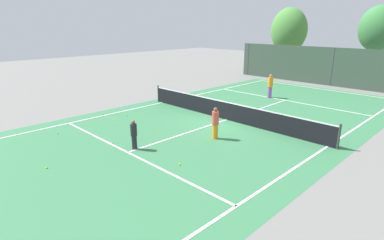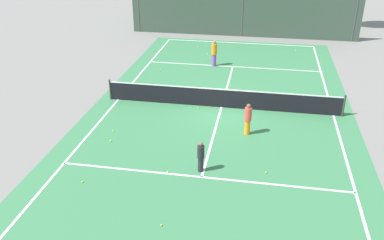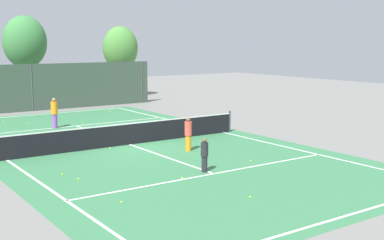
{
  "view_description": "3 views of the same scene",
  "coord_description": "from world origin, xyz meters",
  "px_view_note": "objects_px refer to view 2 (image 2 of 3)",
  "views": [
    {
      "loc": [
        10.0,
        -12.7,
        4.96
      ],
      "look_at": [
        0.62,
        -3.31,
        0.85
      ],
      "focal_mm": 28.69,
      "sensor_mm": 36.0,
      "label": 1
    },
    {
      "loc": [
        1.94,
        -19.22,
        8.8
      ],
      "look_at": [
        -0.9,
        -3.45,
        0.87
      ],
      "focal_mm": 38.9,
      "sensor_mm": 36.0,
      "label": 2
    },
    {
      "loc": [
        -10.76,
        -20.48,
        4.68
      ],
      "look_at": [
        1.49,
        -2.88,
        1.38
      ],
      "focal_mm": 47.64,
      "sensor_mm": 36.0,
      "label": 3
    }
  ],
  "objects_px": {
    "player_0": "(214,53)",
    "tennis_ball_4": "(198,108)",
    "tennis_ball_2": "(113,131)",
    "tennis_ball_9": "(296,50)",
    "tennis_ball_10": "(198,47)",
    "tennis_ball_12": "(82,182)",
    "tennis_ball_7": "(160,70)",
    "tennis_ball_13": "(161,225)",
    "ball_crate": "(204,94)",
    "tennis_ball_11": "(238,67)",
    "tennis_ball_5": "(263,93)",
    "tennis_ball_1": "(266,173)",
    "player_2": "(201,156)",
    "tennis_ball_6": "(271,104)",
    "tennis_ball_8": "(208,54)",
    "tennis_ball_3": "(111,141)",
    "player_1": "(248,119)",
    "tennis_ball_0": "(168,172)"
  },
  "relations": [
    {
      "from": "player_0",
      "to": "tennis_ball_4",
      "type": "relative_size",
      "value": 25.3
    },
    {
      "from": "tennis_ball_2",
      "to": "tennis_ball_9",
      "type": "distance_m",
      "value": 16.62
    },
    {
      "from": "tennis_ball_10",
      "to": "tennis_ball_12",
      "type": "relative_size",
      "value": 1.0
    },
    {
      "from": "tennis_ball_7",
      "to": "tennis_ball_13",
      "type": "relative_size",
      "value": 1.0
    },
    {
      "from": "tennis_ball_9",
      "to": "tennis_ball_10",
      "type": "relative_size",
      "value": 1.0
    },
    {
      "from": "ball_crate",
      "to": "tennis_ball_12",
      "type": "relative_size",
      "value": 6.45
    },
    {
      "from": "tennis_ball_11",
      "to": "tennis_ball_4",
      "type": "bearing_deg",
      "value": -102.93
    },
    {
      "from": "tennis_ball_5",
      "to": "tennis_ball_10",
      "type": "xyz_separation_m",
      "value": [
        -4.95,
        8.12,
        0.0
      ]
    },
    {
      "from": "tennis_ball_1",
      "to": "tennis_ball_12",
      "type": "xyz_separation_m",
      "value": [
        -6.61,
        -1.81,
        0.0
      ]
    },
    {
      "from": "player_2",
      "to": "ball_crate",
      "type": "bearing_deg",
      "value": 97.85
    },
    {
      "from": "tennis_ball_6",
      "to": "tennis_ball_8",
      "type": "bearing_deg",
      "value": 119.16
    },
    {
      "from": "player_2",
      "to": "tennis_ball_8",
      "type": "distance_m",
      "value": 14.87
    },
    {
      "from": "tennis_ball_3",
      "to": "tennis_ball_7",
      "type": "height_order",
      "value": "same"
    },
    {
      "from": "player_0",
      "to": "tennis_ball_13",
      "type": "bearing_deg",
      "value": -88.55
    },
    {
      "from": "tennis_ball_3",
      "to": "ball_crate",
      "type": "bearing_deg",
      "value": 59.66
    },
    {
      "from": "tennis_ball_9",
      "to": "tennis_ball_3",
      "type": "bearing_deg",
      "value": -119.21
    },
    {
      "from": "tennis_ball_3",
      "to": "player_2",
      "type": "bearing_deg",
      "value": -20.66
    },
    {
      "from": "player_1",
      "to": "tennis_ball_7",
      "type": "bearing_deg",
      "value": 128.01
    },
    {
      "from": "tennis_ball_6",
      "to": "tennis_ball_2",
      "type": "bearing_deg",
      "value": -148.7
    },
    {
      "from": "tennis_ball_10",
      "to": "tennis_ball_11",
      "type": "xyz_separation_m",
      "value": [
        3.3,
        -4.01,
        0.0
      ]
    },
    {
      "from": "tennis_ball_7",
      "to": "tennis_ball_11",
      "type": "xyz_separation_m",
      "value": [
        4.81,
        1.42,
        0.0
      ]
    },
    {
      "from": "tennis_ball_2",
      "to": "tennis_ball_6",
      "type": "bearing_deg",
      "value": 31.3
    },
    {
      "from": "tennis_ball_11",
      "to": "player_2",
      "type": "bearing_deg",
      "value": -92.24
    },
    {
      "from": "player_0",
      "to": "ball_crate",
      "type": "distance_m",
      "value": 5.32
    },
    {
      "from": "player_2",
      "to": "tennis_ball_7",
      "type": "height_order",
      "value": "player_2"
    },
    {
      "from": "player_1",
      "to": "player_2",
      "type": "distance_m",
      "value": 3.67
    },
    {
      "from": "tennis_ball_10",
      "to": "tennis_ball_12",
      "type": "xyz_separation_m",
      "value": [
        -1.32,
        -17.82,
        0.0
      ]
    },
    {
      "from": "tennis_ball_6",
      "to": "tennis_ball_11",
      "type": "relative_size",
      "value": 1.0
    },
    {
      "from": "tennis_ball_1",
      "to": "ball_crate",
      "type": "bearing_deg",
      "value": 116.85
    },
    {
      "from": "tennis_ball_6",
      "to": "player_0",
      "type": "bearing_deg",
      "value": 123.43
    },
    {
      "from": "tennis_ball_1",
      "to": "tennis_ball_13",
      "type": "height_order",
      "value": "same"
    },
    {
      "from": "tennis_ball_4",
      "to": "tennis_ball_1",
      "type": "bearing_deg",
      "value": -56.74
    },
    {
      "from": "tennis_ball_7",
      "to": "tennis_ball_4",
      "type": "bearing_deg",
      "value": -57.89
    },
    {
      "from": "tennis_ball_5",
      "to": "tennis_ball_9",
      "type": "height_order",
      "value": "same"
    },
    {
      "from": "tennis_ball_11",
      "to": "tennis_ball_8",
      "type": "bearing_deg",
      "value": 133.77
    },
    {
      "from": "tennis_ball_12",
      "to": "tennis_ball_8",
      "type": "bearing_deg",
      "value": 82.11
    },
    {
      "from": "tennis_ball_3",
      "to": "tennis_ball_5",
      "type": "xyz_separation_m",
      "value": [
        6.32,
        6.58,
        0.0
      ]
    },
    {
      "from": "tennis_ball_6",
      "to": "tennis_ball_11",
      "type": "xyz_separation_m",
      "value": [
        -2.1,
        5.53,
        0.0
      ]
    },
    {
      "from": "tennis_ball_3",
      "to": "tennis_ball_13",
      "type": "distance_m",
      "value": 6.0
    },
    {
      "from": "player_0",
      "to": "tennis_ball_10",
      "type": "distance_m",
      "value": 4.37
    },
    {
      "from": "player_0",
      "to": "tennis_ball_9",
      "type": "xyz_separation_m",
      "value": [
        5.37,
        4.34,
        -0.82
      ]
    },
    {
      "from": "tennis_ball_12",
      "to": "tennis_ball_7",
      "type": "bearing_deg",
      "value": 90.86
    },
    {
      "from": "player_2",
      "to": "tennis_ball_9",
      "type": "relative_size",
      "value": 19.0
    },
    {
      "from": "player_2",
      "to": "tennis_ball_7",
      "type": "bearing_deg",
      "value": 111.73
    },
    {
      "from": "tennis_ball_0",
      "to": "tennis_ball_10",
      "type": "height_order",
      "value": "same"
    },
    {
      "from": "ball_crate",
      "to": "tennis_ball_12",
      "type": "height_order",
      "value": "ball_crate"
    },
    {
      "from": "ball_crate",
      "to": "tennis_ball_4",
      "type": "relative_size",
      "value": 6.45
    },
    {
      "from": "tennis_ball_8",
      "to": "tennis_ball_9",
      "type": "distance_m",
      "value": 6.44
    },
    {
      "from": "tennis_ball_5",
      "to": "tennis_ball_7",
      "type": "xyz_separation_m",
      "value": [
        -6.46,
        2.7,
        0.0
      ]
    },
    {
      "from": "tennis_ball_0",
      "to": "tennis_ball_12",
      "type": "xyz_separation_m",
      "value": [
        -2.93,
        -1.2,
        0.0
      ]
    }
  ]
}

